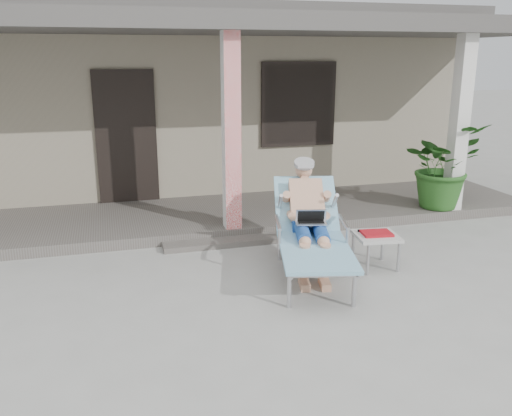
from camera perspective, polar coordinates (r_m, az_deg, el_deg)
name	(u,v)px	position (r m, az deg, el deg)	size (l,w,h in m)	color
ground	(280,302)	(5.68, 2.52, -9.81)	(60.00, 60.00, 0.00)	#9E9E99
house	(184,95)	(11.51, -7.60, 11.69)	(10.40, 5.40, 3.30)	gray
porch_deck	(220,215)	(8.38, -3.81, -0.77)	(10.00, 2.00, 0.15)	#605B56
porch_overhang	(217,31)	(7.99, -4.09, 18.13)	(10.00, 2.30, 2.85)	silver
porch_step	(238,241)	(7.32, -1.95, -3.52)	(2.00, 0.30, 0.07)	#605B56
lounger	(311,205)	(6.23, 5.78, 0.36)	(1.19, 2.08, 1.31)	#B7B7BC
side_table	(376,238)	(6.57, 12.54, -3.06)	(0.55, 0.55, 0.44)	#B7B7B2
potted_palm	(442,165)	(8.90, 19.02, 4.25)	(1.19, 1.03, 1.32)	#26591E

